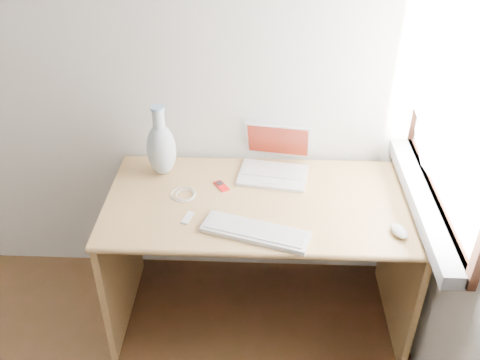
{
  "coord_description": "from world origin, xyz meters",
  "views": [
    {
      "loc": [
        1.02,
        -0.49,
        2.08
      ],
      "look_at": [
        0.94,
        1.35,
        0.83
      ],
      "focal_mm": 40.0,
      "sensor_mm": 36.0,
      "label": 1
    }
  ],
  "objects_px": {
    "desk": "(260,225)",
    "external_keyboard": "(256,232)",
    "vase": "(161,148)",
    "laptop": "(273,163)"
  },
  "relations": [
    {
      "from": "vase",
      "to": "external_keyboard",
      "type": "bearing_deg",
      "value": -44.04
    },
    {
      "from": "desk",
      "to": "external_keyboard",
      "type": "relative_size",
      "value": 2.99
    },
    {
      "from": "vase",
      "to": "desk",
      "type": "bearing_deg",
      "value": -14.01
    },
    {
      "from": "laptop",
      "to": "vase",
      "type": "distance_m",
      "value": 0.52
    },
    {
      "from": "laptop",
      "to": "desk",
      "type": "bearing_deg",
      "value": -101.08
    },
    {
      "from": "external_keyboard",
      "to": "vase",
      "type": "relative_size",
      "value": 1.32
    },
    {
      "from": "desk",
      "to": "vase",
      "type": "xyz_separation_m",
      "value": [
        -0.46,
        0.11,
        0.34
      ]
    },
    {
      "from": "laptop",
      "to": "vase",
      "type": "bearing_deg",
      "value": -167.49
    },
    {
      "from": "laptop",
      "to": "vase",
      "type": "relative_size",
      "value": 0.99
    },
    {
      "from": "laptop",
      "to": "external_keyboard",
      "type": "bearing_deg",
      "value": -90.2
    }
  ]
}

